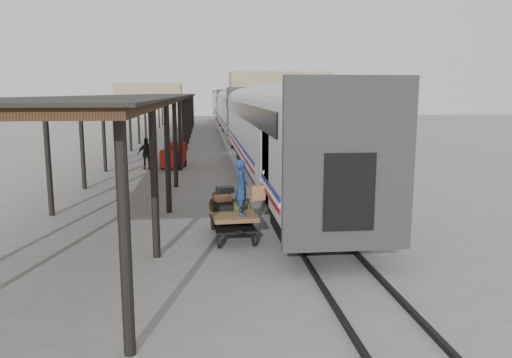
{
  "coord_description": "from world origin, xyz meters",
  "views": [
    {
      "loc": [
        -0.08,
        -14.83,
        4.28
      ],
      "look_at": [
        1.49,
        -0.02,
        1.7
      ],
      "focal_mm": 35.0,
      "sensor_mm": 36.0,
      "label": 1
    }
  ],
  "objects": [
    {
      "name": "ground",
      "position": [
        0.0,
        0.0,
        0.0
      ],
      "size": [
        160.0,
        160.0,
        0.0
      ],
      "primitive_type": "plane",
      "color": "slate",
      "rests_on": "ground"
    },
    {
      "name": "train",
      "position": [
        3.19,
        33.79,
        2.69
      ],
      "size": [
        3.45,
        76.01,
        4.01
      ],
      "color": "silver",
      "rests_on": "ground"
    },
    {
      "name": "canopy",
      "position": [
        -3.4,
        24.0,
        4.0
      ],
      "size": [
        4.9,
        64.3,
        4.15
      ],
      "color": "#422B19",
      "rests_on": "ground"
    },
    {
      "name": "rails",
      "position": [
        3.2,
        34.0,
        0.06
      ],
      "size": [
        1.54,
        150.0,
        0.12
      ],
      "color": "black",
      "rests_on": "ground"
    },
    {
      "name": "building_far",
      "position": [
        14.0,
        78.0,
        4.0
      ],
      "size": [
        18.0,
        10.0,
        8.0
      ],
      "primitive_type": "cube",
      "color": "tan",
      "rests_on": "ground"
    },
    {
      "name": "building_left",
      "position": [
        -10.0,
        82.0,
        3.0
      ],
      "size": [
        12.0,
        8.0,
        6.0
      ],
      "primitive_type": "cube",
      "color": "tan",
      "rests_on": "ground"
    },
    {
      "name": "baggage_cart",
      "position": [
        0.73,
        -0.4,
        0.65
      ],
      "size": [
        1.43,
        2.49,
        0.86
      ],
      "rotation": [
        0.0,
        0.0,
        0.08
      ],
      "color": "brown",
      "rests_on": "ground"
    },
    {
      "name": "suitcase_stack",
      "position": [
        0.6,
        -0.07,
        1.06
      ],
      "size": [
        1.22,
        1.16,
        0.6
      ],
      "rotation": [
        0.0,
        0.0,
        0.08
      ],
      "color": "#323234",
      "rests_on": "baggage_cart"
    },
    {
      "name": "luggage_tug",
      "position": [
        -1.77,
        13.87,
        0.67
      ],
      "size": [
        1.47,
        1.88,
        1.46
      ],
      "rotation": [
        0.0,
        0.0,
        -0.32
      ],
      "color": "#9C190E",
      "rests_on": "ground"
    },
    {
      "name": "porter",
      "position": [
        0.98,
        -1.05,
        1.65
      ],
      "size": [
        0.41,
        0.6,
        1.57
      ],
      "primitive_type": "imported",
      "rotation": [
        0.0,
        0.0,
        1.5
      ],
      "color": "navy",
      "rests_on": "baggage_cart"
    },
    {
      "name": "pedestrian",
      "position": [
        -3.25,
        13.55,
        0.89
      ],
      "size": [
        1.13,
        0.74,
        1.78
      ],
      "primitive_type": "imported",
      "rotation": [
        0.0,
        0.0,
        3.46
      ],
      "color": "black",
      "rests_on": "ground"
    }
  ]
}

